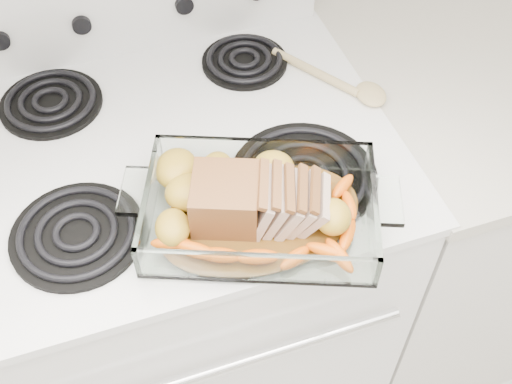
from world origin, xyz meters
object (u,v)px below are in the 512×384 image
object	(u,v)px
counter_right	(443,208)
pork_roast	(248,205)
electric_range	(191,276)
baking_dish	(260,213)

from	to	relation	value
counter_right	pork_roast	world-z (taller)	pork_roast
electric_range	counter_right	bearing A→B (deg)	-0.10
electric_range	baking_dish	world-z (taller)	electric_range
baking_dish	pork_roast	xyz separation A→B (m)	(-0.02, 0.00, 0.03)
electric_range	baking_dish	size ratio (longest dim) A/B	3.17
baking_dish	pork_roast	world-z (taller)	pork_roast
electric_range	pork_roast	world-z (taller)	electric_range
baking_dish	pork_roast	size ratio (longest dim) A/B	1.68
counter_right	baking_dish	size ratio (longest dim) A/B	2.64
electric_range	pork_roast	size ratio (longest dim) A/B	5.32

